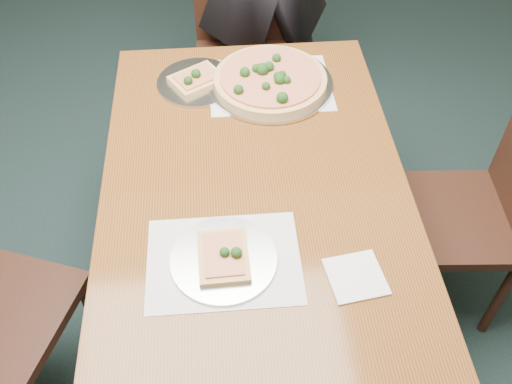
{
  "coord_description": "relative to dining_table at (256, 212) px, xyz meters",
  "views": [
    {
      "loc": [
        0.13,
        -1.09,
        1.97
      ],
      "look_at": [
        0.22,
        0.01,
        0.75
      ],
      "focal_mm": 40.0,
      "sensor_mm": 36.0,
      "label": 1
    }
  ],
  "objects": [
    {
      "name": "ground",
      "position": [
        -0.22,
        -0.01,
        -0.66
      ],
      "size": [
        8.0,
        8.0,
        0.0
      ],
      "primitive_type": "plane",
      "color": "black",
      "rests_on": "ground"
    },
    {
      "name": "dining_table",
      "position": [
        0.0,
        0.0,
        0.0
      ],
      "size": [
        0.9,
        1.5,
        0.75
      ],
      "color": "#592F11",
      "rests_on": "ground"
    },
    {
      "name": "chair_far",
      "position": [
        0.02,
        1.13,
        -0.14
      ],
      "size": [
        0.45,
        0.45,
        0.91
      ],
      "rotation": [
        0.0,
        0.0,
        -0.06
      ],
      "color": "black",
      "rests_on": "ground"
    },
    {
      "name": "chair_right",
      "position": [
        0.77,
        0.09,
        -0.14
      ],
      "size": [
        0.45,
        0.45,
        0.91
      ],
      "rotation": [
        0.0,
        0.0,
        -1.64
      ],
      "color": "black",
      "rests_on": "ground"
    },
    {
      "name": "placemat_main",
      "position": [
        0.09,
        0.5,
        0.09
      ],
      "size": [
        0.42,
        0.32,
        0.0
      ],
      "primitive_type": "cube",
      "color": "white",
      "rests_on": "dining_table"
    },
    {
      "name": "placemat_near",
      "position": [
        -0.1,
        -0.24,
        0.09
      ],
      "size": [
        0.4,
        0.3,
        0.0
      ],
      "primitive_type": "cube",
      "color": "white",
      "rests_on": "dining_table"
    },
    {
      "name": "pizza_pan",
      "position": [
        0.09,
        0.5,
        0.11
      ],
      "size": [
        0.43,
        0.43,
        0.07
      ],
      "color": "silver",
      "rests_on": "dining_table"
    },
    {
      "name": "slice_plate_near",
      "position": [
        -0.1,
        -0.24,
        0.11
      ],
      "size": [
        0.28,
        0.28,
        0.06
      ],
      "color": "silver",
      "rests_on": "dining_table"
    },
    {
      "name": "slice_plate_far",
      "position": [
        -0.17,
        0.53,
        0.1
      ],
      "size": [
        0.28,
        0.28,
        0.06
      ],
      "color": "silver",
      "rests_on": "dining_table"
    },
    {
      "name": "napkin",
      "position": [
        0.23,
        -0.31,
        0.09
      ],
      "size": [
        0.16,
        0.16,
        0.01
      ],
      "primitive_type": "cube",
      "rotation": [
        0.0,
        0.0,
        0.15
      ],
      "color": "white",
      "rests_on": "dining_table"
    }
  ]
}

